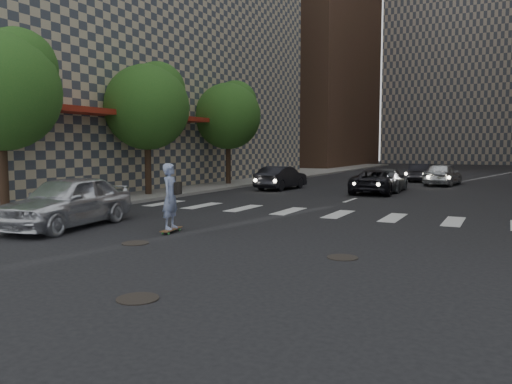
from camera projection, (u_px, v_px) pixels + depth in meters
ground at (170, 261)px, 10.97m from camera, size 160.00×160.00×0.00m
sidewalk_left at (174, 181)px, 35.26m from camera, size 13.00×80.00×0.15m
building_left at (112, 3)px, 34.58m from camera, size 16.40×33.00×25.00m
tower_left at (294, 16)px, 67.03m from camera, size 18.00×24.00×40.00m
tower_center at (469, 9)px, 78.10m from camera, size 22.00×20.00×48.00m
tree_a at (4, 86)px, 17.59m from camera, size 4.20×4.20×6.60m
tree_b at (149, 103)px, 24.70m from camera, size 4.20×4.20×6.60m
tree_c at (230, 113)px, 31.81m from camera, size 4.20×4.20×6.60m
manhole_a at (138, 299)px, 8.21m from camera, size 0.70×0.70×0.02m
manhole_b at (135, 243)px, 12.93m from camera, size 0.70×0.70×0.02m
manhole_c at (342, 257)px, 11.26m from camera, size 0.70×0.70×0.02m
skateboarder at (171, 196)px, 14.50m from camera, size 0.58×1.05×2.03m
silver_sedan at (68, 201)px, 15.49m from camera, size 2.53×4.97×1.62m
traffic_car_a at (281, 178)px, 29.37m from camera, size 1.72×4.24×1.37m
traffic_car_b at (387, 180)px, 28.00m from camera, size 1.97×4.51×1.29m
traffic_car_c at (377, 182)px, 26.78m from camera, size 2.21×4.64×1.28m
traffic_car_d at (443, 174)px, 32.41m from camera, size 2.26×4.49×1.47m
traffic_car_e at (420, 173)px, 36.05m from camera, size 1.64×4.00×1.29m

